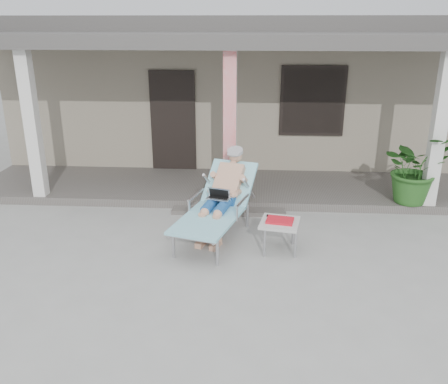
{
  "coord_description": "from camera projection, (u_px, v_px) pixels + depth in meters",
  "views": [
    {
      "loc": [
        0.42,
        -5.88,
        3.2
      ],
      "look_at": [
        -0.0,
        0.6,
        0.85
      ],
      "focal_mm": 38.0,
      "sensor_mm": 36.0,
      "label": 1
    }
  ],
  "objects": [
    {
      "name": "lounger",
      "position": [
        220.0,
        184.0,
        7.31
      ],
      "size": [
        1.29,
        2.12,
        1.33
      ],
      "rotation": [
        0.0,
        0.0,
        -0.29
      ],
      "color": "#B7B7BC",
      "rests_on": "ground"
    },
    {
      "name": "side_table",
      "position": [
        280.0,
        224.0,
        6.89
      ],
      "size": [
        0.64,
        0.64,
        0.49
      ],
      "rotation": [
        0.0,
        0.0,
        -0.19
      ],
      "color": "beige",
      "rests_on": "ground"
    },
    {
      "name": "porch_step",
      "position": [
        229.0,
        211.0,
        8.35
      ],
      "size": [
        2.0,
        0.3,
        0.07
      ],
      "primitive_type": "cube",
      "color": "#605B56",
      "rests_on": "ground"
    },
    {
      "name": "ground",
      "position": [
        221.0,
        264.0,
        6.63
      ],
      "size": [
        60.0,
        60.0,
        0.0
      ],
      "primitive_type": "plane",
      "color": "#9E9E99",
      "rests_on": "ground"
    },
    {
      "name": "potted_palm",
      "position": [
        415.0,
        168.0,
        8.28
      ],
      "size": [
        1.42,
        1.35,
        1.25
      ],
      "primitive_type": "imported",
      "rotation": [
        0.0,
        0.0,
        0.42
      ],
      "color": "#26591E",
      "rests_on": "porch_deck"
    },
    {
      "name": "porch_overhang",
      "position": [
        233.0,
        45.0,
        8.44
      ],
      "size": [
        10.0,
        2.3,
        2.85
      ],
      "color": "silver",
      "rests_on": "porch_deck"
    },
    {
      "name": "porch_deck",
      "position": [
        232.0,
        188.0,
        9.42
      ],
      "size": [
        10.0,
        2.0,
        0.15
      ],
      "primitive_type": "cube",
      "color": "#605B56",
      "rests_on": "ground"
    },
    {
      "name": "house",
      "position": [
        239.0,
        84.0,
        12.16
      ],
      "size": [
        10.4,
        5.4,
        3.3
      ],
      "color": "gray",
      "rests_on": "ground"
    }
  ]
}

